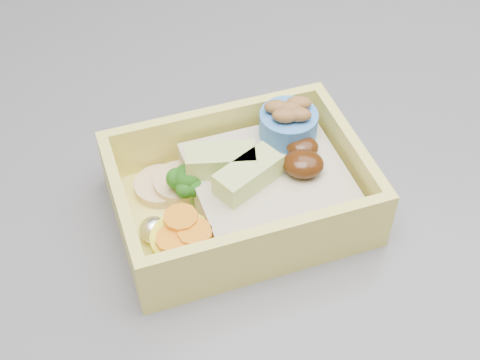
{
  "coord_description": "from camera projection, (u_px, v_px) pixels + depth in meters",
  "views": [
    {
      "loc": [
        -0.06,
        -0.57,
        1.3
      ],
      "look_at": [
        -0.08,
        -0.24,
        0.95
      ],
      "focal_mm": 50.0,
      "sensor_mm": 36.0,
      "label": 1
    }
  ],
  "objects": [
    {
      "name": "bento_box",
      "position": [
        246.0,
        188.0,
        0.49
      ],
      "size": [
        0.21,
        0.19,
        0.07
      ],
      "rotation": [
        0.0,
        0.0,
        0.39
      ],
      "color": "#E6D95F",
      "rests_on": "island"
    },
    {
      "name": "island",
      "position": [
        304.0,
        350.0,
        0.93
      ],
      "size": [
        1.24,
        0.84,
        0.92
      ],
      "color": "brown",
      "rests_on": "ground"
    }
  ]
}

